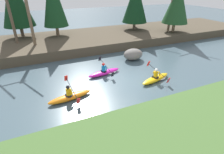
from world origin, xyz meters
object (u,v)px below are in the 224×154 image
object	(u,v)px
kayaker_middle	(105,72)
kayaker_trailing	(70,96)
boulder_midstream	(133,54)
kayaker_lead	(157,78)

from	to	relation	value
kayaker_middle	kayaker_trailing	size ratio (longest dim) A/B	1.00
kayaker_middle	boulder_midstream	distance (m)	3.96
kayaker_middle	kayaker_trailing	xyz separation A→B (m)	(-3.23, -2.32, 0.02)
kayaker_lead	kayaker_trailing	xyz separation A→B (m)	(-6.34, 0.10, 0.02)
kayaker_trailing	boulder_midstream	distance (m)	7.90
kayaker_lead	kayaker_middle	size ratio (longest dim) A/B	0.99
kayaker_middle	kayaker_trailing	bearing A→B (deg)	-153.99
kayaker_lead	boulder_midstream	xyz separation A→B (m)	(0.38, 4.24, 0.32)
kayaker_trailing	boulder_midstream	xyz separation A→B (m)	(6.72, 4.14, 0.30)
kayaker_lead	boulder_midstream	world-z (taller)	kayaker_lead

